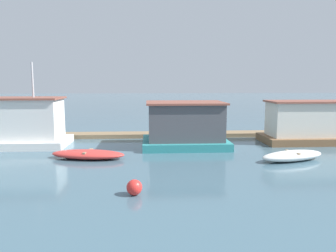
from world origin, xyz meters
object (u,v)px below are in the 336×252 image
(dinghy_white, at_px, (293,156))
(mooring_post_near_left, at_px, (187,124))
(dinghy_red, at_px, (88,154))
(houseboat_white, at_px, (24,124))
(houseboat_brown, at_px, (315,123))
(buoy_red, at_px, (134,187))
(houseboat_teal, at_px, (185,125))

(dinghy_white, xyz_separation_m, mooring_post_near_left, (-4.81, 7.14, 0.82))
(dinghy_red, xyz_separation_m, mooring_post_near_left, (6.13, 5.97, 0.85))
(mooring_post_near_left, bearing_deg, dinghy_white, -55.99)
(houseboat_white, height_order, dinghy_white, houseboat_white)
(houseboat_brown, distance_m, buoy_red, 15.60)
(houseboat_white, distance_m, houseboat_teal, 10.40)
(dinghy_white, bearing_deg, buoy_red, -149.32)
(mooring_post_near_left, bearing_deg, houseboat_white, -168.66)
(houseboat_teal, bearing_deg, mooring_post_near_left, 80.90)
(dinghy_red, relative_size, buoy_red, 7.28)
(dinghy_red, height_order, buoy_red, buoy_red)
(dinghy_red, bearing_deg, dinghy_white, -6.07)
(houseboat_brown, height_order, mooring_post_near_left, houseboat_brown)
(houseboat_brown, bearing_deg, dinghy_white, -126.67)
(dinghy_red, bearing_deg, mooring_post_near_left, 44.25)
(houseboat_white, relative_size, houseboat_brown, 0.76)
(dinghy_white, relative_size, buoy_red, 6.70)
(buoy_red, bearing_deg, houseboat_brown, 39.74)
(houseboat_white, relative_size, mooring_post_near_left, 2.50)
(houseboat_brown, relative_size, mooring_post_near_left, 3.27)
(houseboat_brown, relative_size, dinghy_red, 1.67)
(houseboat_white, bearing_deg, mooring_post_near_left, 11.34)
(houseboat_white, distance_m, mooring_post_near_left, 11.06)
(dinghy_red, distance_m, mooring_post_near_left, 8.60)
(houseboat_brown, bearing_deg, mooring_post_near_left, 166.71)
(houseboat_white, relative_size, dinghy_red, 1.27)
(houseboat_teal, height_order, dinghy_red, houseboat_teal)
(houseboat_teal, xyz_separation_m, mooring_post_near_left, (0.46, 2.89, -0.28))
(houseboat_brown, bearing_deg, dinghy_red, -165.05)
(houseboat_teal, height_order, buoy_red, houseboat_teal)
(dinghy_red, xyz_separation_m, dinghy_white, (10.94, -1.16, 0.04))
(houseboat_teal, height_order, dinghy_white, houseboat_teal)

